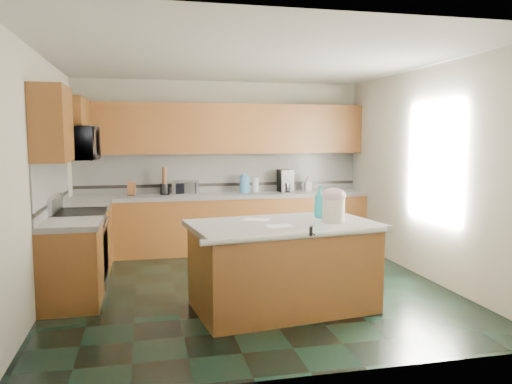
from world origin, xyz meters
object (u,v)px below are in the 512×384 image
object	(u,v)px
toaster_oven	(185,188)
coffee_maker	(285,181)
island_base	(283,268)
island_top	(283,225)
knife_block	(131,189)
treat_jar	(333,210)
soap_bottle_island	(320,202)

from	to	relation	value
toaster_oven	coffee_maker	world-z (taller)	coffee_maker
island_base	island_top	distance (m)	0.46
island_base	knife_block	size ratio (longest dim) A/B	8.65
toaster_oven	island_top	bearing A→B (deg)	-52.81
island_base	knife_block	bearing A→B (deg)	111.72
island_base	treat_jar	size ratio (longest dim) A/B	7.38
island_top	toaster_oven	xyz separation A→B (m)	(-0.78, 2.84, 0.13)
island_base	toaster_oven	distance (m)	3.01
island_base	coffee_maker	size ratio (longest dim) A/B	4.95
toaster_oven	soap_bottle_island	bearing A→B (deg)	-42.16
island_top	toaster_oven	bearing A→B (deg)	97.76
island_base	soap_bottle_island	world-z (taller)	soap_bottle_island
knife_block	toaster_oven	world-z (taller)	knife_block
island_base	coffee_maker	distance (m)	3.07
island_top	treat_jar	distance (m)	0.55
coffee_maker	island_base	bearing A→B (deg)	-111.29
island_base	toaster_oven	world-z (taller)	toaster_oven
knife_block	toaster_oven	distance (m)	0.82
soap_bottle_island	coffee_maker	world-z (taller)	coffee_maker
island_base	coffee_maker	bearing A→B (deg)	65.97
treat_jar	coffee_maker	distance (m)	2.97
treat_jar	toaster_oven	xyz separation A→B (m)	(-1.31, 2.92, -0.02)
island_top	coffee_maker	xyz separation A→B (m)	(0.84, 2.87, 0.21)
coffee_maker	treat_jar	bearing A→B (deg)	-101.09
island_top	knife_block	size ratio (longest dim) A/B	9.13
island_top	treat_jar	world-z (taller)	treat_jar
knife_block	coffee_maker	distance (m)	2.45
island_base	treat_jar	bearing A→B (deg)	-16.32
treat_jar	soap_bottle_island	size ratio (longest dim) A/B	0.70
toaster_oven	island_base	bearing A→B (deg)	-52.81
treat_jar	toaster_oven	world-z (taller)	treat_jar
island_top	island_base	bearing A→B (deg)	0.00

